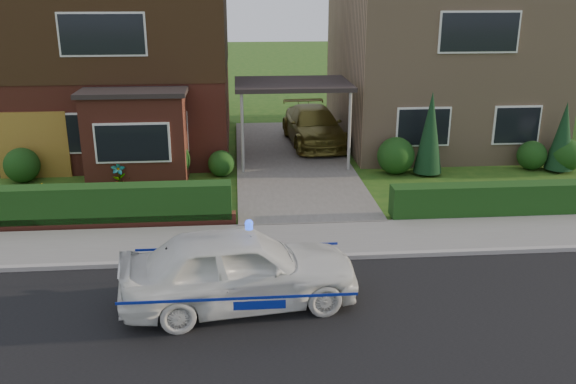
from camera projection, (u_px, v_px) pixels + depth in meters
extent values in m
plane|color=#235115|center=(349.00, 334.00, 10.62)|extent=(120.00, 120.00, 0.00)
cube|color=black|center=(349.00, 334.00, 10.62)|extent=(60.00, 6.00, 0.02)
cube|color=#9E9993|center=(325.00, 258.00, 13.48)|extent=(60.00, 0.16, 0.12)
cube|color=slate|center=(319.00, 239.00, 14.47)|extent=(60.00, 2.00, 0.10)
cube|color=#666059|center=(292.00, 161.00, 20.98)|extent=(3.80, 12.00, 0.12)
cube|color=brown|center=(129.00, 68.00, 22.44)|extent=(7.20, 8.00, 5.80)
cube|color=white|center=(60.00, 134.00, 19.00)|extent=(1.80, 0.08, 1.30)
cube|color=white|center=(163.00, 132.00, 19.26)|extent=(1.60, 0.08, 1.30)
cube|color=white|center=(102.00, 34.00, 18.17)|extent=(2.60, 0.08, 1.30)
cube|color=black|center=(125.00, 28.00, 21.98)|extent=(7.26, 8.06, 2.90)
cube|color=brown|center=(136.00, 139.00, 18.57)|extent=(3.00, 1.40, 2.70)
cube|color=black|center=(133.00, 92.00, 18.12)|extent=(3.20, 1.60, 0.14)
cube|color=tan|center=(436.00, 65.00, 23.37)|extent=(7.20, 8.00, 5.80)
cube|color=white|center=(423.00, 127.00, 19.93)|extent=(1.80, 0.08, 1.30)
cube|color=white|center=(517.00, 125.00, 20.18)|extent=(1.60, 0.08, 1.30)
cube|color=white|center=(479.00, 32.00, 19.10)|extent=(2.60, 0.08, 1.30)
cube|color=black|center=(292.00, 84.00, 20.14)|extent=(3.80, 3.00, 0.14)
cylinder|color=gray|center=(242.00, 134.00, 19.11)|extent=(0.10, 0.10, 2.70)
cylinder|color=gray|center=(349.00, 132.00, 19.38)|extent=(0.10, 0.10, 2.70)
cube|color=brown|center=(33.00, 145.00, 19.03)|extent=(2.20, 0.10, 2.10)
cube|color=brown|center=(80.00, 223.00, 15.10)|extent=(7.70, 0.25, 0.36)
cube|color=black|center=(83.00, 228.00, 15.30)|extent=(7.50, 0.55, 0.90)
cube|color=black|center=(529.00, 215.00, 16.13)|extent=(7.50, 0.55, 0.80)
sphere|color=black|center=(22.00, 165.00, 18.73)|extent=(1.08, 1.08, 1.08)
sphere|color=black|center=(169.00, 160.00, 18.87)|extent=(1.32, 1.32, 1.32)
sphere|color=black|center=(221.00, 163.00, 19.35)|extent=(0.84, 0.84, 0.84)
sphere|color=black|center=(396.00, 156.00, 19.56)|extent=(1.20, 1.20, 1.20)
sphere|color=black|center=(532.00, 155.00, 20.06)|extent=(0.96, 0.96, 0.96)
sphere|color=black|center=(566.00, 155.00, 19.83)|extent=(1.08, 1.08, 1.08)
cone|color=black|center=(430.00, 135.00, 19.22)|extent=(0.90, 0.90, 2.60)
cone|color=black|center=(562.00, 139.00, 19.64)|extent=(0.90, 0.90, 2.20)
imported|color=white|center=(240.00, 269.00, 11.36)|extent=(2.38, 4.64, 1.51)
sphere|color=#193FF2|center=(251.00, 227.00, 11.11)|extent=(0.17, 0.17, 0.17)
cube|color=navy|center=(240.00, 295.00, 10.53)|extent=(4.08, 0.02, 0.05)
cube|color=navy|center=(239.00, 252.00, 12.22)|extent=(4.08, 0.01, 0.05)
ellipsoid|color=black|center=(171.00, 259.00, 11.07)|extent=(0.22, 0.17, 0.21)
sphere|color=white|center=(171.00, 261.00, 11.02)|extent=(0.11, 0.11, 0.11)
sphere|color=black|center=(171.00, 253.00, 11.01)|extent=(0.13, 0.13, 0.13)
cone|color=black|center=(169.00, 249.00, 10.99)|extent=(0.04, 0.04, 0.05)
cone|color=black|center=(174.00, 249.00, 11.00)|extent=(0.04, 0.04, 0.05)
imported|color=olive|center=(314.00, 126.00, 22.83)|extent=(2.24, 4.80, 1.36)
imported|color=gray|center=(119.00, 177.00, 18.09)|extent=(0.45, 0.33, 0.79)
imported|color=gray|center=(38.00, 196.00, 16.50)|extent=(0.49, 0.45, 0.72)
imported|color=gray|center=(131.00, 174.00, 18.40)|extent=(0.44, 0.44, 0.75)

